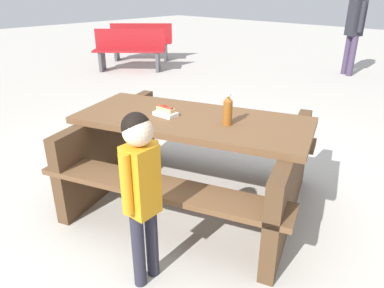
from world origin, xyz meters
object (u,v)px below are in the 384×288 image
object	(u,v)px
child_in_coat	(141,181)
park_bench_mid	(141,41)
park_bench_near	(130,49)
bystander_adult	(356,18)
hotdog_tray	(166,112)
picnic_table	(192,153)
soda_bottle	(228,110)

from	to	relation	value
child_in_coat	park_bench_mid	bearing A→B (deg)	-39.72
park_bench_near	park_bench_mid	distance (m)	1.21
bystander_adult	hotdog_tray	bearing A→B (deg)	96.89
picnic_table	park_bench_mid	bearing A→B (deg)	-36.23
child_in_coat	park_bench_near	size ratio (longest dim) A/B	0.78
hotdog_tray	park_bench_near	size ratio (longest dim) A/B	0.13
child_in_coat	bystander_adult	size ratio (longest dim) A/B	0.63
soda_bottle	hotdog_tray	distance (m)	0.51
park_bench_mid	bystander_adult	distance (m)	4.77
hotdog_tray	park_bench_near	xyz separation A→B (m)	(4.31, -3.01, -0.33)
picnic_table	bystander_adult	size ratio (longest dim) A/B	1.26
picnic_table	child_in_coat	size ratio (longest dim) A/B	1.99
hotdog_tray	park_bench_near	world-z (taller)	park_bench_near
soda_bottle	park_bench_mid	bearing A→B (deg)	-34.33
soda_bottle	hotdog_tray	bearing A→B (deg)	19.73
soda_bottle	hotdog_tray	xyz separation A→B (m)	(0.47, 0.17, -0.08)
child_in_coat	picnic_table	bearing A→B (deg)	-64.81
child_in_coat	soda_bottle	bearing A→B (deg)	-83.57
picnic_table	bystander_adult	bearing A→B (deg)	-81.20
park_bench_near	picnic_table	bearing A→B (deg)	147.12
park_bench_near	bystander_adult	distance (m)	4.58
hotdog_tray	child_in_coat	size ratio (longest dim) A/B	0.17
picnic_table	child_in_coat	distance (m)	0.97
park_bench_mid	soda_bottle	bearing A→B (deg)	145.67
bystander_adult	picnic_table	bearing A→B (deg)	98.80
hotdog_tray	bystander_adult	world-z (taller)	bystander_adult
park_bench_mid	bystander_adult	size ratio (longest dim) A/B	0.80
child_in_coat	bystander_adult	distance (m)	6.62
park_bench_near	bystander_adult	xyz separation A→B (m)	(-3.61, -2.73, 0.65)
soda_bottle	bystander_adult	size ratio (longest dim) A/B	0.14
soda_bottle	park_bench_near	xyz separation A→B (m)	(4.78, -2.84, -0.41)
park_bench_near	park_bench_mid	xyz separation A→B (m)	(0.76, -0.94, 0.00)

